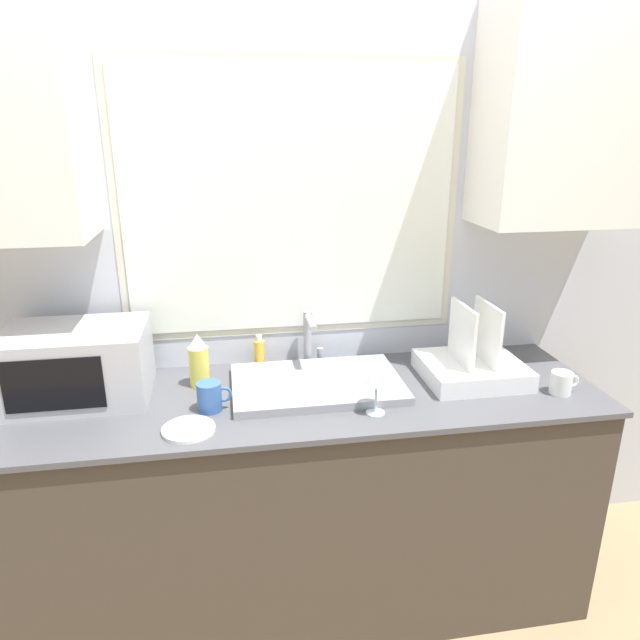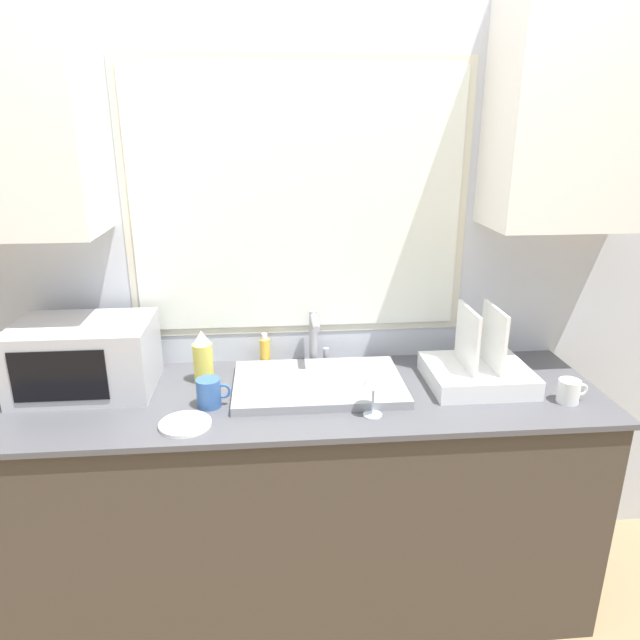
% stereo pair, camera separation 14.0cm
% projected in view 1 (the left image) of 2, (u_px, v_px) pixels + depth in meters
% --- Properties ---
extents(countertop, '(2.10, 0.65, 0.89)m').
position_uv_depth(countertop, '(306.00, 499.00, 2.16)').
color(countertop, '#42382D').
rests_on(countertop, ground_plane).
extents(wall_back, '(6.00, 0.38, 2.60)m').
position_uv_depth(wall_back, '(292.00, 228.00, 2.12)').
color(wall_back, silver).
rests_on(wall_back, ground_plane).
extents(sink_basin, '(0.60, 0.40, 0.03)m').
position_uv_depth(sink_basin, '(317.00, 384.00, 2.05)').
color(sink_basin, gray).
rests_on(sink_basin, countertop).
extents(faucet, '(0.08, 0.18, 0.22)m').
position_uv_depth(faucet, '(310.00, 334.00, 2.20)').
color(faucet, '#99999E').
rests_on(faucet, countertop).
extents(microwave, '(0.47, 0.33, 0.25)m').
position_uv_depth(microwave, '(77.00, 364.00, 1.94)').
color(microwave, '#B2B2B7').
rests_on(microwave, countertop).
extents(dish_rack, '(0.36, 0.32, 0.29)m').
position_uv_depth(dish_rack, '(472.00, 365.00, 2.11)').
color(dish_rack, white).
rests_on(dish_rack, countertop).
extents(spray_bottle, '(0.07, 0.07, 0.20)m').
position_uv_depth(spray_bottle, '(199.00, 361.00, 2.04)').
color(spray_bottle, '#D8CC4C').
rests_on(spray_bottle, countertop).
extents(soap_bottle, '(0.04, 0.04, 0.13)m').
position_uv_depth(soap_bottle, '(259.00, 353.00, 2.21)').
color(soap_bottle, gold).
rests_on(soap_bottle, countertop).
extents(mug_near_sink, '(0.12, 0.08, 0.10)m').
position_uv_depth(mug_near_sink, '(210.00, 397.00, 1.88)').
color(mug_near_sink, '#335999').
rests_on(mug_near_sink, countertop).
extents(wine_glass, '(0.07, 0.07, 0.17)m').
position_uv_depth(wine_glass, '(377.00, 377.00, 1.83)').
color(wine_glass, silver).
rests_on(wine_glass, countertop).
extents(mug_by_rack, '(0.10, 0.07, 0.08)m').
position_uv_depth(mug_by_rack, '(562.00, 383.00, 2.00)').
color(mug_by_rack, white).
rests_on(mug_by_rack, countertop).
extents(small_plate, '(0.16, 0.16, 0.01)m').
position_uv_depth(small_plate, '(189.00, 429.00, 1.76)').
color(small_plate, white).
rests_on(small_plate, countertop).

